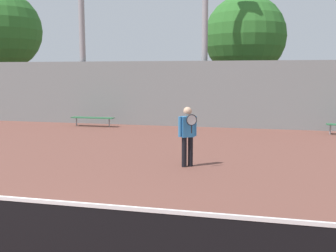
{
  "coord_description": "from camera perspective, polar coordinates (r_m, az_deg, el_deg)",
  "views": [
    {
      "loc": [
        3.59,
        -4.4,
        2.64
      ],
      "look_at": [
        0.84,
        7.47,
        0.97
      ],
      "focal_mm": 42.0,
      "sensor_mm": 36.0,
      "label": 1
    }
  ],
  "objects": [
    {
      "name": "tennis_player",
      "position": [
        10.97,
        2.86,
        -0.99
      ],
      "size": [
        0.53,
        0.51,
        1.69
      ],
      "rotation": [
        0.0,
        0.0,
        0.59
      ],
      "color": "black",
      "rests_on": "ground_plane"
    },
    {
      "name": "bench_courtside_far",
      "position": [
        19.55,
        -10.88,
        1.13
      ],
      "size": [
        2.15,
        0.4,
        0.45
      ],
      "color": "#28663D",
      "rests_on": "ground_plane"
    },
    {
      "name": "light_pole_center_back",
      "position": [
        20.08,
        5.42,
        16.69
      ],
      "size": [
        0.9,
        0.6,
        10.25
      ],
      "color": "#939399",
      "rests_on": "ground_plane"
    },
    {
      "name": "back_fence",
      "position": [
        19.21,
        2.27,
        4.67
      ],
      "size": [
        30.32,
        0.06,
        3.19
      ],
      "color": "gray",
      "rests_on": "ground_plane"
    },
    {
      "name": "tree_green_broad",
      "position": [
        28.89,
        -22.96,
        12.62
      ],
      "size": [
        5.16,
        5.16,
        7.98
      ],
      "color": "brown",
      "rests_on": "ground_plane"
    },
    {
      "name": "tree_dark_dense",
      "position": [
        23.21,
        11.11,
        12.6
      ],
      "size": [
        4.6,
        4.6,
        6.96
      ],
      "color": "brown",
      "rests_on": "ground_plane"
    }
  ]
}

